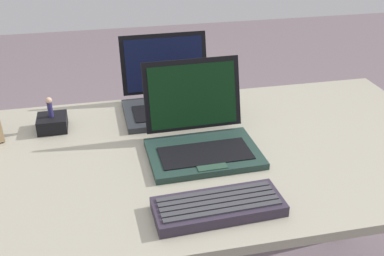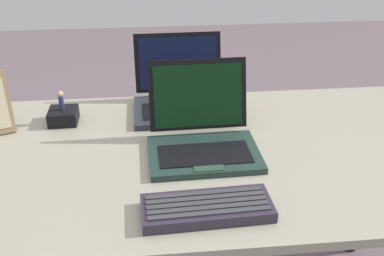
{
  "view_description": "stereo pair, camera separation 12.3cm",
  "coord_description": "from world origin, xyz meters",
  "px_view_note": "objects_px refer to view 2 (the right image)",
  "views": [
    {
      "loc": [
        -0.25,
        -1.1,
        1.43
      ],
      "look_at": [
        -0.02,
        -0.04,
        0.84
      ],
      "focal_mm": 42.64,
      "sensor_mm": 36.0,
      "label": 1
    },
    {
      "loc": [
        -0.13,
        -1.12,
        1.43
      ],
      "look_at": [
        -0.02,
        -0.04,
        0.84
      ],
      "focal_mm": 42.64,
      "sensor_mm": 36.0,
      "label": 2
    }
  ],
  "objects_px": {
    "laptop_front": "(202,136)",
    "figurine": "(61,100)",
    "figurine_stand": "(63,116)",
    "laptop_rear": "(181,96)",
    "external_keyboard": "(207,208)"
  },
  "relations": [
    {
      "from": "laptop_front",
      "to": "figurine",
      "type": "xyz_separation_m",
      "value": [
        -0.42,
        0.22,
        0.03
      ]
    },
    {
      "from": "figurine_stand",
      "to": "figurine",
      "type": "xyz_separation_m",
      "value": [
        -0.0,
        0.0,
        0.06
      ]
    },
    {
      "from": "laptop_front",
      "to": "figurine",
      "type": "height_order",
      "value": "laptop_front"
    },
    {
      "from": "laptop_front",
      "to": "laptop_rear",
      "type": "relative_size",
      "value": 0.98
    },
    {
      "from": "laptop_front",
      "to": "laptop_rear",
      "type": "height_order",
      "value": "laptop_front"
    },
    {
      "from": "laptop_front",
      "to": "figurine",
      "type": "relative_size",
      "value": 4.87
    },
    {
      "from": "laptop_front",
      "to": "figurine_stand",
      "type": "xyz_separation_m",
      "value": [
        -0.42,
        0.22,
        -0.02
      ]
    },
    {
      "from": "laptop_rear",
      "to": "external_keyboard",
      "type": "distance_m",
      "value": 0.57
    },
    {
      "from": "external_keyboard",
      "to": "figurine_stand",
      "type": "bearing_deg",
      "value": 128.37
    },
    {
      "from": "figurine_stand",
      "to": "laptop_front",
      "type": "bearing_deg",
      "value": -27.45
    },
    {
      "from": "figurine_stand",
      "to": "laptop_rear",
      "type": "bearing_deg",
      "value": 9.47
    },
    {
      "from": "laptop_front",
      "to": "external_keyboard",
      "type": "height_order",
      "value": "laptop_front"
    },
    {
      "from": "external_keyboard",
      "to": "figurine_stand",
      "type": "distance_m",
      "value": 0.64
    },
    {
      "from": "laptop_rear",
      "to": "figurine",
      "type": "distance_m",
      "value": 0.39
    },
    {
      "from": "laptop_rear",
      "to": "external_keyboard",
      "type": "relative_size",
      "value": 1.04
    }
  ]
}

